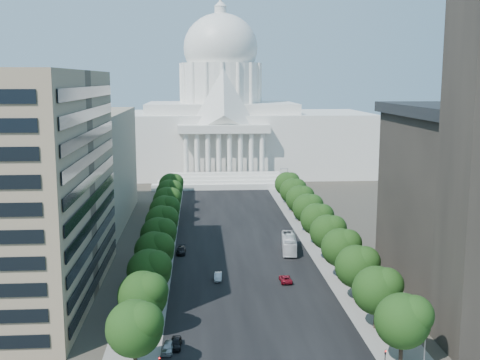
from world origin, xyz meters
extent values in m
cube|color=black|center=(0.00, 90.00, 0.00)|extent=(30.00, 260.00, 0.01)
cube|color=gray|center=(-19.00, 90.00, 0.00)|extent=(8.00, 260.00, 0.02)
cube|color=gray|center=(19.00, 90.00, 0.00)|extent=(8.00, 260.00, 0.02)
cube|color=white|center=(0.00, 185.00, 12.50)|extent=(120.00, 50.00, 25.00)
cube|color=white|center=(0.00, 185.00, 27.00)|extent=(60.00, 40.00, 4.00)
cube|color=white|center=(0.00, 158.00, 20.50)|extent=(34.00, 8.00, 3.00)
cylinder|color=white|center=(0.00, 185.00, 37.00)|extent=(32.00, 32.00, 16.00)
ellipsoid|color=white|center=(0.00, 185.00, 51.00)|extent=(30.00, 30.00, 27.60)
cylinder|color=white|center=(0.00, 185.00, 64.00)|extent=(4.80, 4.80, 7.00)
cone|color=white|center=(0.00, 185.00, 68.50)|extent=(5.20, 5.20, 2.50)
cube|color=gray|center=(-48.00, 100.00, 15.00)|extent=(38.00, 52.00, 30.00)
sphere|color=black|center=(-18.00, 12.00, 6.17)|extent=(7.60, 7.60, 7.60)
sphere|color=black|center=(-16.67, 11.24, 7.31)|extent=(5.32, 5.32, 5.32)
cylinder|color=#33261C|center=(-18.00, 24.00, 1.47)|extent=(0.56, 0.56, 2.94)
sphere|color=black|center=(-18.00, 24.00, 6.17)|extent=(7.60, 7.60, 7.60)
sphere|color=black|center=(-16.67, 23.24, 7.31)|extent=(5.32, 5.32, 5.32)
cylinder|color=#33261C|center=(-18.00, 36.00, 1.47)|extent=(0.56, 0.56, 2.94)
sphere|color=black|center=(-18.00, 36.00, 6.17)|extent=(7.60, 7.60, 7.60)
sphere|color=black|center=(-16.67, 35.24, 7.31)|extent=(5.32, 5.32, 5.32)
cylinder|color=#33261C|center=(-18.00, 48.00, 1.47)|extent=(0.56, 0.56, 2.94)
sphere|color=black|center=(-18.00, 48.00, 6.17)|extent=(7.60, 7.60, 7.60)
sphere|color=black|center=(-16.67, 47.24, 7.31)|extent=(5.32, 5.32, 5.32)
cylinder|color=#33261C|center=(-18.00, 60.00, 1.47)|extent=(0.56, 0.56, 2.94)
sphere|color=black|center=(-18.00, 60.00, 6.17)|extent=(7.60, 7.60, 7.60)
sphere|color=black|center=(-16.67, 59.24, 7.31)|extent=(5.32, 5.32, 5.32)
cylinder|color=#33261C|center=(-18.00, 72.00, 1.47)|extent=(0.56, 0.56, 2.94)
sphere|color=black|center=(-18.00, 72.00, 6.17)|extent=(7.60, 7.60, 7.60)
sphere|color=black|center=(-16.67, 71.24, 7.31)|extent=(5.32, 5.32, 5.32)
cylinder|color=#33261C|center=(-18.00, 84.00, 1.47)|extent=(0.56, 0.56, 2.94)
sphere|color=black|center=(-18.00, 84.00, 6.17)|extent=(7.60, 7.60, 7.60)
sphere|color=black|center=(-16.67, 83.24, 7.31)|extent=(5.32, 5.32, 5.32)
cylinder|color=#33261C|center=(-18.00, 96.00, 1.47)|extent=(0.56, 0.56, 2.94)
sphere|color=black|center=(-18.00, 96.00, 6.17)|extent=(7.60, 7.60, 7.60)
sphere|color=black|center=(-16.67, 95.24, 7.31)|extent=(5.32, 5.32, 5.32)
cylinder|color=#33261C|center=(-18.00, 108.00, 1.47)|extent=(0.56, 0.56, 2.94)
sphere|color=black|center=(-18.00, 108.00, 6.17)|extent=(7.60, 7.60, 7.60)
sphere|color=black|center=(-16.67, 107.24, 7.31)|extent=(5.32, 5.32, 5.32)
cylinder|color=#33261C|center=(-18.00, 120.00, 1.47)|extent=(0.56, 0.56, 2.94)
sphere|color=black|center=(-18.00, 120.00, 6.17)|extent=(7.60, 7.60, 7.60)
sphere|color=black|center=(-16.67, 119.24, 7.31)|extent=(5.32, 5.32, 5.32)
cylinder|color=#33261C|center=(18.00, 12.00, 1.47)|extent=(0.56, 0.56, 2.94)
sphere|color=black|center=(18.00, 12.00, 6.17)|extent=(7.60, 7.60, 7.60)
sphere|color=black|center=(19.33, 11.24, 7.31)|extent=(5.32, 5.32, 5.32)
cylinder|color=#33261C|center=(18.00, 24.00, 1.47)|extent=(0.56, 0.56, 2.94)
sphere|color=black|center=(18.00, 24.00, 6.17)|extent=(7.60, 7.60, 7.60)
sphere|color=black|center=(19.33, 23.24, 7.31)|extent=(5.32, 5.32, 5.32)
cylinder|color=#33261C|center=(18.00, 36.00, 1.47)|extent=(0.56, 0.56, 2.94)
sphere|color=black|center=(18.00, 36.00, 6.17)|extent=(7.60, 7.60, 7.60)
sphere|color=black|center=(19.33, 35.24, 7.31)|extent=(5.32, 5.32, 5.32)
cylinder|color=#33261C|center=(18.00, 48.00, 1.47)|extent=(0.56, 0.56, 2.94)
sphere|color=black|center=(18.00, 48.00, 6.17)|extent=(7.60, 7.60, 7.60)
sphere|color=black|center=(19.33, 47.24, 7.31)|extent=(5.32, 5.32, 5.32)
cylinder|color=#33261C|center=(18.00, 60.00, 1.47)|extent=(0.56, 0.56, 2.94)
sphere|color=black|center=(18.00, 60.00, 6.17)|extent=(7.60, 7.60, 7.60)
sphere|color=black|center=(19.33, 59.24, 7.31)|extent=(5.32, 5.32, 5.32)
cylinder|color=#33261C|center=(18.00, 72.00, 1.47)|extent=(0.56, 0.56, 2.94)
sphere|color=black|center=(18.00, 72.00, 6.17)|extent=(7.60, 7.60, 7.60)
sphere|color=black|center=(19.33, 71.24, 7.31)|extent=(5.32, 5.32, 5.32)
cylinder|color=#33261C|center=(18.00, 84.00, 1.47)|extent=(0.56, 0.56, 2.94)
sphere|color=black|center=(18.00, 84.00, 6.17)|extent=(7.60, 7.60, 7.60)
sphere|color=black|center=(19.33, 83.24, 7.31)|extent=(5.32, 5.32, 5.32)
cylinder|color=#33261C|center=(18.00, 96.00, 1.47)|extent=(0.56, 0.56, 2.94)
sphere|color=black|center=(18.00, 96.00, 6.17)|extent=(7.60, 7.60, 7.60)
sphere|color=black|center=(19.33, 95.24, 7.31)|extent=(5.32, 5.32, 5.32)
cylinder|color=#33261C|center=(18.00, 108.00, 1.47)|extent=(0.56, 0.56, 2.94)
sphere|color=black|center=(18.00, 108.00, 6.17)|extent=(7.60, 7.60, 7.60)
sphere|color=black|center=(19.33, 107.24, 7.31)|extent=(5.32, 5.32, 5.32)
cylinder|color=#33261C|center=(18.00, 120.00, 1.47)|extent=(0.56, 0.56, 2.94)
sphere|color=black|center=(18.00, 120.00, 6.17)|extent=(7.60, 7.60, 7.60)
sphere|color=black|center=(19.33, 119.24, 7.31)|extent=(5.32, 5.32, 5.32)
imported|color=black|center=(-14.50, 8.00, 3.75)|extent=(0.18, 0.44, 1.10)
sphere|color=#FF0C0C|center=(-14.50, 7.82, 3.90)|extent=(0.18, 0.18, 0.18)
imported|color=black|center=(14.50, 8.00, 3.75)|extent=(0.18, 0.44, 1.10)
sphere|color=#FF0C0C|center=(14.50, 7.82, 3.90)|extent=(0.18, 0.18, 0.18)
cylinder|color=gray|center=(20.50, 10.00, 4.50)|extent=(0.18, 0.18, 9.00)
cylinder|color=gray|center=(19.30, 10.00, 8.80)|extent=(2.40, 0.14, 0.14)
sphere|color=gray|center=(18.20, 10.00, 8.70)|extent=(0.44, 0.44, 0.44)
cylinder|color=gray|center=(20.50, 35.00, 4.50)|extent=(0.18, 0.18, 9.00)
cylinder|color=gray|center=(19.30, 35.00, 8.80)|extent=(2.40, 0.14, 0.14)
sphere|color=gray|center=(18.20, 35.00, 8.70)|extent=(0.44, 0.44, 0.44)
cylinder|color=gray|center=(20.50, 60.00, 4.50)|extent=(0.18, 0.18, 9.00)
cylinder|color=gray|center=(19.30, 60.00, 8.80)|extent=(2.40, 0.14, 0.14)
sphere|color=gray|center=(18.20, 60.00, 8.70)|extent=(0.44, 0.44, 0.44)
cylinder|color=gray|center=(20.50, 85.00, 4.50)|extent=(0.18, 0.18, 9.00)
cylinder|color=gray|center=(19.30, 85.00, 8.80)|extent=(2.40, 0.14, 0.14)
sphere|color=gray|center=(18.20, 85.00, 8.70)|extent=(0.44, 0.44, 0.44)
cylinder|color=gray|center=(20.50, 110.00, 4.50)|extent=(0.18, 0.18, 9.00)
cylinder|color=gray|center=(19.30, 110.00, 8.80)|extent=(2.40, 0.14, 0.14)
sphere|color=gray|center=(18.20, 110.00, 8.70)|extent=(0.44, 0.44, 0.44)
cylinder|color=gray|center=(20.50, 135.00, 4.50)|extent=(0.18, 0.18, 9.00)
cylinder|color=gray|center=(19.30, 135.00, 8.80)|extent=(2.40, 0.14, 0.14)
sphere|color=gray|center=(18.20, 135.00, 8.70)|extent=(0.44, 0.44, 0.44)
imported|color=black|center=(-12.92, 19.07, 0.69)|extent=(1.81, 4.12, 1.38)
imported|color=#A9AAB1|center=(-5.84, 48.45, 0.69)|extent=(1.62, 4.25, 1.38)
imported|color=maroon|center=(7.05, 46.30, 0.64)|extent=(2.21, 4.64, 1.28)
imported|color=black|center=(-13.50, 66.79, 0.73)|extent=(2.15, 5.05, 1.45)
imported|color=#9B9EA2|center=(-14.00, 17.75, 0.70)|extent=(2.02, 4.26, 1.41)
imported|color=white|center=(10.88, 67.26, 1.79)|extent=(4.42, 13.10, 3.58)
camera|label=1|loc=(-9.24, -63.37, 38.47)|focal=45.00mm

